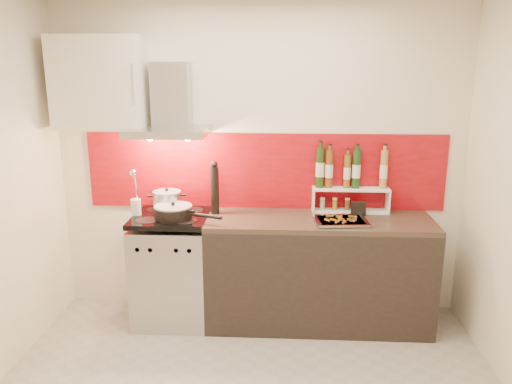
# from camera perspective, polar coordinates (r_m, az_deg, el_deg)

# --- Properties ---
(back_wall) EXTENTS (3.40, 0.02, 2.60)m
(back_wall) POSITION_cam_1_polar(r_m,az_deg,el_deg) (4.19, 0.34, 3.50)
(back_wall) COLOR silver
(back_wall) RESTS_ON ground
(backsplash) EXTENTS (3.00, 0.02, 0.64)m
(backsplash) POSITION_cam_1_polar(r_m,az_deg,el_deg) (4.20, 1.01, 2.39)
(backsplash) COLOR maroon
(backsplash) RESTS_ON back_wall
(range_stove) EXTENTS (0.60, 0.60, 0.91)m
(range_stove) POSITION_cam_1_polar(r_m,az_deg,el_deg) (4.25, -9.47, -8.69)
(range_stove) COLOR #B7B7BA
(range_stove) RESTS_ON ground
(counter) EXTENTS (1.80, 0.60, 0.90)m
(counter) POSITION_cam_1_polar(r_m,az_deg,el_deg) (4.16, 7.09, -8.96)
(counter) COLOR black
(counter) RESTS_ON ground
(range_hood) EXTENTS (0.62, 0.50, 0.61)m
(range_hood) POSITION_cam_1_polar(r_m,az_deg,el_deg) (4.07, -9.80, 9.26)
(range_hood) COLOR #B7B7BA
(range_hood) RESTS_ON back_wall
(upper_cabinet) EXTENTS (0.70, 0.35, 0.72)m
(upper_cabinet) POSITION_cam_1_polar(r_m,az_deg,el_deg) (4.20, -17.45, 11.81)
(upper_cabinet) COLOR beige
(upper_cabinet) RESTS_ON back_wall
(stock_pot) EXTENTS (0.23, 0.23, 0.20)m
(stock_pot) POSITION_cam_1_polar(r_m,az_deg,el_deg) (4.18, -10.12, -1.03)
(stock_pot) COLOR #B7B7BA
(stock_pot) RESTS_ON range_stove
(saute_pan) EXTENTS (0.56, 0.31, 0.14)m
(saute_pan) POSITION_cam_1_polar(r_m,az_deg,el_deg) (3.98, -9.34, -2.26)
(saute_pan) COLOR black
(saute_pan) RESTS_ON range_stove
(utensil_jar) EXTENTS (0.08, 0.12, 0.40)m
(utensil_jar) POSITION_cam_1_polar(r_m,az_deg,el_deg) (4.12, -13.61, -1.11)
(utensil_jar) COLOR silver
(utensil_jar) RESTS_ON range_stove
(pepper_mill) EXTENTS (0.07, 0.07, 0.44)m
(pepper_mill) POSITION_cam_1_polar(r_m,az_deg,el_deg) (4.07, -4.73, 0.41)
(pepper_mill) COLOR black
(pepper_mill) RESTS_ON counter
(step_shelf) EXTENTS (0.63, 0.17, 0.54)m
(step_shelf) POSITION_cam_1_polar(r_m,az_deg,el_deg) (4.17, 10.34, 1.09)
(step_shelf) COLOR white
(step_shelf) RESTS_ON counter
(caddy_box) EXTENTS (0.13, 0.06, 0.10)m
(caddy_box) POSITION_cam_1_polar(r_m,az_deg,el_deg) (4.13, 11.62, -1.82)
(caddy_box) COLOR black
(caddy_box) RESTS_ON counter
(baking_tray) EXTENTS (0.43, 0.35, 0.03)m
(baking_tray) POSITION_cam_1_polar(r_m,az_deg,el_deg) (3.93, 9.69, -3.24)
(baking_tray) COLOR silver
(baking_tray) RESTS_ON counter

